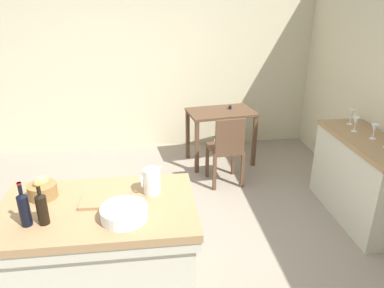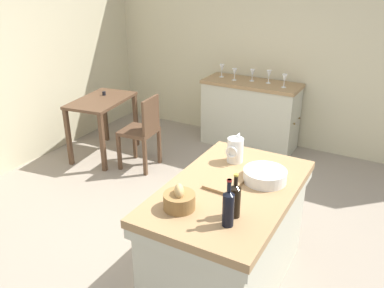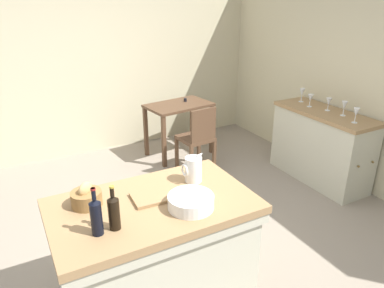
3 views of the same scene
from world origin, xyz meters
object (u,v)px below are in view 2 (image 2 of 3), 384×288
(bread_basket, at_px, (179,200))
(wine_glass_left, at_px, (269,74))
(wooden_chair, at_px, (143,130))
(island_table, at_px, (228,233))
(side_cabinet, at_px, (250,114))
(wash_bowl, at_px, (265,176))
(wine_glass_far_left, at_px, (285,78))
(wine_glass_right, at_px, (235,72))
(wine_bottle_amber, at_px, (228,207))
(wine_glass_middle, at_px, (252,73))
(cutting_board, at_px, (227,181))
(wine_bottle_dark, at_px, (235,200))
(writing_desk, at_px, (102,109))
(wine_glass_far_right, at_px, (222,68))
(pitcher, at_px, (235,150))

(bread_basket, distance_m, wine_glass_left, 3.10)
(wooden_chair, distance_m, bread_basket, 2.38)
(island_table, height_order, side_cabinet, side_cabinet)
(wash_bowl, height_order, wine_glass_far_left, wine_glass_far_left)
(wooden_chair, height_order, wine_glass_right, wine_glass_right)
(bread_basket, distance_m, wine_glass_right, 3.13)
(wine_bottle_amber, xyz_separation_m, wine_glass_middle, (3.08, 1.05, 0.02))
(cutting_board, relative_size, wine_bottle_dark, 1.18)
(writing_desk, bearing_deg, wine_glass_far_right, -40.73)
(wooden_chair, relative_size, wine_bottle_amber, 2.89)
(writing_desk, height_order, wine_glass_far_right, wine_glass_far_right)
(writing_desk, xyz_separation_m, pitcher, (-0.99, -2.27, 0.33))
(cutting_board, height_order, wine_glass_far_left, wine_glass_far_left)
(bread_basket, bearing_deg, wine_glass_middle, 12.89)
(wine_glass_left, height_order, wine_glass_far_right, wine_glass_far_right)
(writing_desk, xyz_separation_m, wooden_chair, (-0.06, -0.67, -0.14))
(wine_glass_middle, bearing_deg, cutting_board, -162.28)
(island_table, bearing_deg, wine_glass_right, 23.19)
(bread_basket, relative_size, wine_bottle_amber, 0.66)
(wine_glass_left, relative_size, wine_glass_right, 1.08)
(wash_bowl, relative_size, bread_basket, 1.52)
(wine_glass_left, bearing_deg, wine_glass_right, 99.77)
(wine_glass_far_left, bearing_deg, cutting_board, -171.69)
(wooden_chair, distance_m, wine_glass_right, 1.49)
(side_cabinet, bearing_deg, wine_glass_right, 97.05)
(wine_bottle_dark, relative_size, wine_glass_middle, 1.92)
(wine_bottle_amber, relative_size, wine_glass_far_right, 1.81)
(cutting_board, bearing_deg, wine_bottle_dark, -149.56)
(bread_basket, distance_m, wine_glass_far_left, 2.98)
(writing_desk, bearing_deg, wine_bottle_amber, -125.17)
(side_cabinet, height_order, wine_glass_left, wine_glass_left)
(island_table, height_order, wine_bottle_amber, wine_bottle_amber)
(side_cabinet, distance_m, wine_glass_right, 0.61)
(writing_desk, distance_m, pitcher, 2.50)
(bread_basket, bearing_deg, wooden_chair, 41.83)
(writing_desk, distance_m, wine_bottle_amber, 3.18)
(island_table, xyz_separation_m, bread_basket, (-0.41, 0.18, 0.46))
(writing_desk, height_order, pitcher, pitcher)
(wine_glass_left, height_order, wine_glass_middle, wine_glass_left)
(island_table, distance_m, bread_basket, 0.64)
(wash_bowl, relative_size, wine_glass_far_left, 1.88)
(pitcher, bearing_deg, wine_glass_middle, 18.15)
(wash_bowl, distance_m, wine_glass_far_left, 2.43)
(wine_bottle_dark, height_order, wine_glass_right, wine_bottle_dark)
(bread_basket, height_order, wine_glass_middle, wine_glass_middle)
(pitcher, distance_m, wine_bottle_dark, 0.78)
(wash_bowl, relative_size, wine_glass_middle, 2.03)
(cutting_board, bearing_deg, wine_glass_left, 13.06)
(wine_glass_left, bearing_deg, cutting_board, -166.94)
(wine_glass_middle, xyz_separation_m, wine_glass_far_right, (-0.00, 0.44, 0.01))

